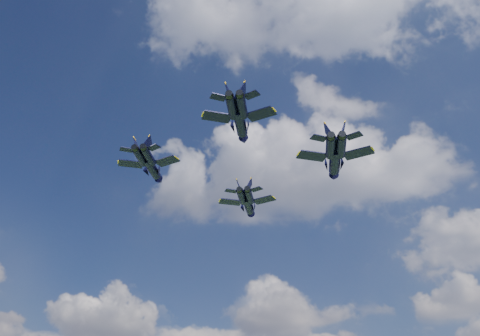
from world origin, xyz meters
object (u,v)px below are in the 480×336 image
object	(u,v)px
jet_left	(153,168)
jet_right	(335,162)
jet_slot	(241,124)
jet_lead	(249,206)

from	to	relation	value
jet_left	jet_right	world-z (taller)	jet_right
jet_left	jet_slot	world-z (taller)	jet_left
jet_lead	jet_slot	distance (m)	34.79
jet_lead	jet_right	world-z (taller)	jet_right
jet_left	jet_lead	bearing A→B (deg)	50.54
jet_lead	jet_right	size ratio (longest dim) A/B	0.88
jet_right	jet_slot	distance (m)	22.98
jet_lead	jet_slot	size ratio (longest dim) A/B	1.05
jet_left	jet_slot	distance (m)	24.68
jet_lead	jet_slot	xyz separation A→B (m)	(8.02, -33.81, -1.70)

